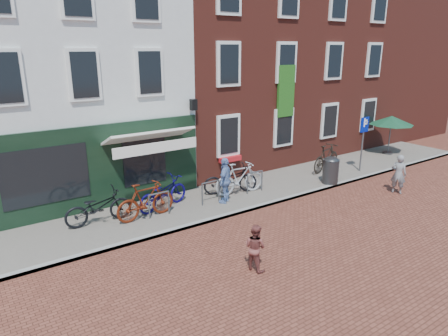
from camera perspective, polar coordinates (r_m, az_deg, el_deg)
ground at (r=14.32m, az=5.81°, el=-5.57°), size 80.00×80.00×0.00m
sidewalk at (r=15.97m, az=5.09°, el=-2.94°), size 24.00×3.00×0.10m
building_stucco at (r=17.43m, az=-22.99°, el=12.47°), size 8.00×8.00×9.00m
building_brick_mid at (r=20.09m, az=-2.63°, el=15.58°), size 6.00×8.00×10.00m
building_brick_right at (r=23.82m, az=10.17°, el=15.54°), size 6.00×8.00×10.00m
filler_right at (r=28.76m, az=19.69°, el=14.03°), size 7.00×8.00×9.00m
litter_bin at (r=16.79m, az=14.93°, el=-0.10°), size 0.64×0.64×1.18m
parking_sign at (r=18.61m, az=19.19°, el=4.54°), size 0.50×0.08×2.43m
parasol at (r=22.24m, az=22.73°, el=6.48°), size 2.20×2.20×2.08m
woman at (r=16.74m, az=23.54°, el=-0.81°), size 0.56×0.66×1.53m
boy at (r=10.30m, az=4.44°, el=-11.18°), size 0.60×0.69×1.22m
cafe_person at (r=14.16m, az=0.17°, el=-1.75°), size 1.02×0.90×1.65m
bicycle_0 at (r=13.18m, az=-17.41°, el=-5.29°), size 2.10×0.79×1.10m
bicycle_1 at (r=13.17m, az=-11.07°, el=-4.55°), size 2.06×0.70×1.22m
bicycle_2 at (r=13.89m, az=-8.67°, el=-3.53°), size 2.20×1.28×1.10m
bicycle_3 at (r=15.07m, az=2.22°, el=-1.47°), size 2.08×0.81×1.22m
bicycle_4 at (r=15.15m, az=0.91°, el=-1.60°), size 2.21×1.36×1.10m
bicycle_5 at (r=18.42m, az=14.33°, el=1.43°), size 2.10×0.98×1.22m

